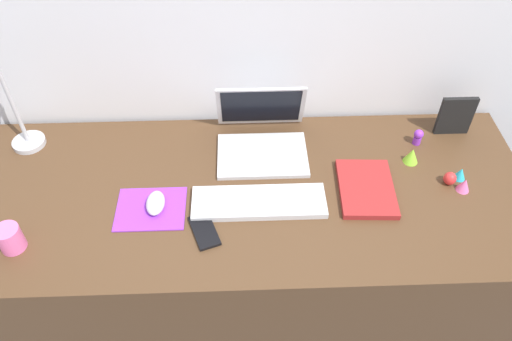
% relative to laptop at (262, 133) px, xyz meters
% --- Properties ---
extents(ground_plane, '(6.00, 6.00, 0.00)m').
position_rel_laptop_xyz_m(ground_plane, '(-0.05, -0.21, -0.79)').
color(ground_plane, '#474C56').
extents(back_wall, '(2.99, 0.05, 1.45)m').
position_rel_laptop_xyz_m(back_wall, '(-0.05, 0.18, -0.07)').
color(back_wall, silver).
rests_on(back_wall, ground_plane).
extents(desk, '(1.79, 0.72, 0.74)m').
position_rel_laptop_xyz_m(desk, '(-0.05, -0.21, -0.42)').
color(desk, '#4C331E').
rests_on(desk, ground_plane).
extents(laptop, '(0.30, 0.28, 0.21)m').
position_rel_laptop_xyz_m(laptop, '(0.00, 0.00, 0.00)').
color(laptop, silver).
rests_on(laptop, desk).
extents(keyboard, '(0.41, 0.13, 0.02)m').
position_rel_laptop_xyz_m(keyboard, '(-0.02, -0.27, -0.04)').
color(keyboard, silver).
rests_on(keyboard, desk).
extents(mousepad, '(0.21, 0.17, 0.00)m').
position_rel_laptop_xyz_m(mousepad, '(-0.35, -0.28, -0.05)').
color(mousepad, purple).
rests_on(mousepad, desk).
extents(mouse, '(0.06, 0.10, 0.03)m').
position_rel_laptop_xyz_m(mouse, '(-0.33, -0.27, -0.03)').
color(mouse, silver).
rests_on(mouse, mousepad).
extents(cell_phone, '(0.10, 0.14, 0.01)m').
position_rel_laptop_xyz_m(cell_phone, '(-0.18, -0.37, -0.05)').
color(cell_phone, black).
rests_on(cell_phone, desk).
extents(desk_lamp, '(0.11, 0.15, 0.37)m').
position_rel_laptop_xyz_m(desk_lamp, '(-0.80, 0.00, 0.12)').
color(desk_lamp, '#B7B7BC').
rests_on(desk_lamp, desk).
extents(notebook_pad, '(0.18, 0.25, 0.02)m').
position_rel_laptop_xyz_m(notebook_pad, '(0.32, -0.23, -0.04)').
color(notebook_pad, maroon).
rests_on(notebook_pad, desk).
extents(picture_frame, '(0.12, 0.02, 0.15)m').
position_rel_laptop_xyz_m(picture_frame, '(0.67, 0.04, 0.02)').
color(picture_frame, black).
rests_on(picture_frame, desk).
extents(coffee_mug, '(0.07, 0.07, 0.08)m').
position_rel_laptop_xyz_m(coffee_mug, '(-0.72, -0.41, -0.01)').
color(coffee_mug, pink).
rests_on(coffee_mug, desk).
extents(toy_figurine_cyan, '(0.04, 0.04, 0.04)m').
position_rel_laptop_xyz_m(toy_figurine_cyan, '(0.63, -0.18, -0.03)').
color(toy_figurine_cyan, '#28B7CC').
rests_on(toy_figurine_cyan, desk).
extents(toy_figurine_lime, '(0.05, 0.05, 0.05)m').
position_rel_laptop_xyz_m(toy_figurine_lime, '(0.49, -0.10, -0.03)').
color(toy_figurine_lime, '#8CDB33').
rests_on(toy_figurine_lime, desk).
extents(toy_figurine_purple, '(0.03, 0.03, 0.06)m').
position_rel_laptop_xyz_m(toy_figurine_purple, '(0.54, -0.01, -0.02)').
color(toy_figurine_purple, purple).
rests_on(toy_figurine_purple, desk).
extents(toy_figurine_red, '(0.04, 0.04, 0.04)m').
position_rel_laptop_xyz_m(toy_figurine_red, '(0.59, -0.20, -0.03)').
color(toy_figurine_red, red).
rests_on(toy_figurine_red, desk).
extents(toy_figurine_pink, '(0.04, 0.04, 0.05)m').
position_rel_laptop_xyz_m(toy_figurine_pink, '(0.62, -0.23, -0.03)').
color(toy_figurine_pink, pink).
rests_on(toy_figurine_pink, desk).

